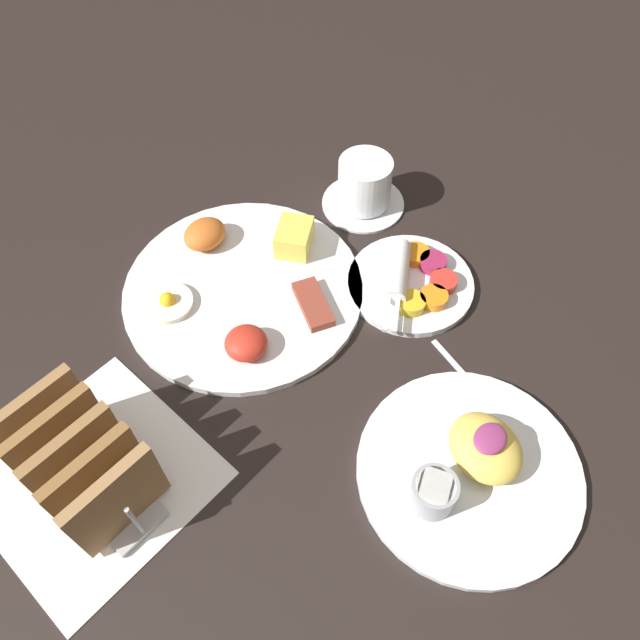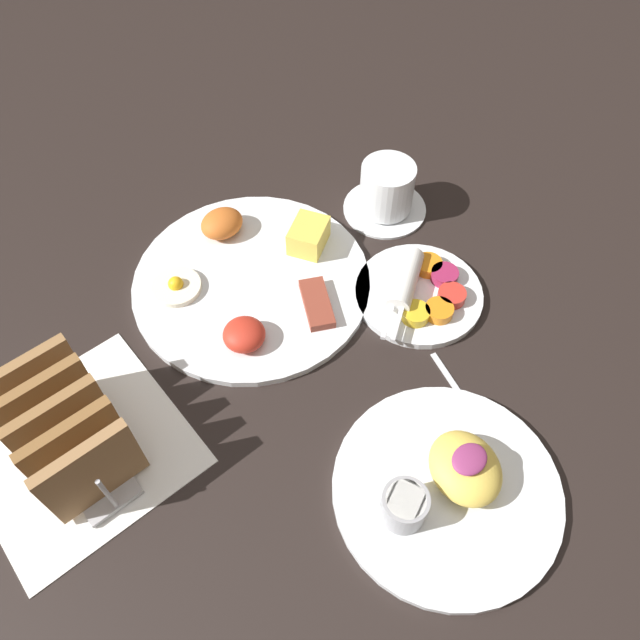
% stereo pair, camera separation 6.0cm
% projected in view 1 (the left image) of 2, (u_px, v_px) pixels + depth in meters
% --- Properties ---
extents(ground_plane, '(3.00, 3.00, 0.00)m').
position_uv_depth(ground_plane, '(306.00, 391.00, 0.73)').
color(ground_plane, black).
extents(napkin_flat, '(0.22, 0.22, 0.00)m').
position_uv_depth(napkin_flat, '(94.00, 479.00, 0.67)').
color(napkin_flat, white).
rests_on(napkin_flat, ground_plane).
extents(plate_breakfast, '(0.31, 0.31, 0.05)m').
position_uv_depth(plate_breakfast, '(243.00, 285.00, 0.81)').
color(plate_breakfast, white).
rests_on(plate_breakfast, ground_plane).
extents(plate_condiments, '(0.18, 0.17, 0.04)m').
position_uv_depth(plate_condiments, '(411.00, 281.00, 0.82)').
color(plate_condiments, white).
rests_on(plate_condiments, ground_plane).
extents(plate_foreground, '(0.24, 0.24, 0.06)m').
position_uv_depth(plate_foreground, '(470.00, 467.00, 0.66)').
color(plate_foreground, white).
rests_on(plate_foreground, ground_plane).
extents(toast_rack, '(0.10, 0.18, 0.10)m').
position_uv_depth(toast_rack, '(80.00, 461.00, 0.63)').
color(toast_rack, '#B7B7BC').
rests_on(toast_rack, ground_plane).
extents(coffee_cup, '(0.12, 0.12, 0.08)m').
position_uv_depth(coffee_cup, '(364.00, 186.00, 0.89)').
color(coffee_cup, white).
rests_on(coffee_cup, ground_plane).
extents(teaspoon, '(0.05, 0.12, 0.01)m').
position_uv_depth(teaspoon, '(481.00, 392.00, 0.73)').
color(teaspoon, silver).
rests_on(teaspoon, ground_plane).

